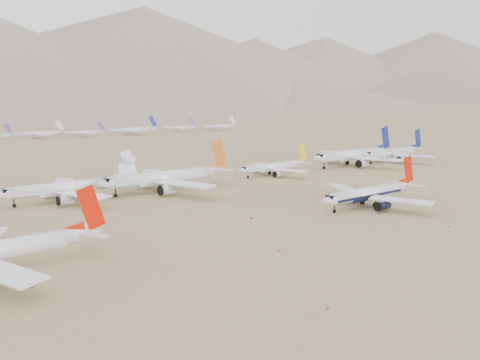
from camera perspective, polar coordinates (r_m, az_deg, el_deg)
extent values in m
plane|color=#856C4D|center=(158.17, 13.44, -4.00)|extent=(7000.00, 7000.00, 0.00)
cylinder|color=silver|center=(168.60, 15.20, -1.57)|extent=(34.29, 4.05, 4.05)
cube|color=black|center=(168.70, 15.19, -1.74)|extent=(33.61, 4.11, 0.91)
sphere|color=silver|center=(155.83, 11.23, -2.36)|extent=(4.05, 4.05, 4.05)
cube|color=black|center=(155.16, 11.09, -1.99)|extent=(2.84, 2.63, 1.01)
cone|color=silver|center=(185.31, 19.33, -0.65)|extent=(8.57, 4.05, 4.05)
cube|color=silver|center=(163.83, 19.04, -2.37)|extent=(13.24, 20.87, 0.63)
cube|color=silver|center=(184.43, 20.64, -0.62)|extent=(5.44, 7.12, 0.24)
cylinder|color=black|center=(162.64, 17.04, -3.01)|extent=(4.76, 2.92, 2.92)
cube|color=silver|center=(178.28, 12.72, -1.06)|extent=(13.24, 20.87, 0.63)
cube|color=silver|center=(188.78, 18.65, -0.26)|extent=(5.44, 7.12, 0.24)
cylinder|color=black|center=(172.97, 12.60, -2.02)|extent=(4.76, 2.92, 2.92)
cube|color=#C21101|center=(186.29, 19.86, 1.22)|extent=(6.50, 0.32, 10.71)
cylinder|color=black|center=(157.48, 11.43, -3.75)|extent=(1.22, 0.51, 1.22)
cylinder|color=black|center=(168.80, 16.19, -2.93)|extent=(1.70, 1.01, 1.70)
cylinder|color=black|center=(172.22, 14.71, -2.60)|extent=(1.70, 1.01, 1.70)
cone|color=silver|center=(119.40, -18.70, -6.28)|extent=(9.02, 4.33, 4.33)
cube|color=silver|center=(103.90, -26.95, -9.97)|extent=(13.94, 21.96, 0.67)
cube|color=silver|center=(115.94, -17.26, -6.41)|extent=(5.73, 7.49, 0.26)
cube|color=silver|center=(123.58, -18.52, -5.45)|extent=(5.73, 7.49, 0.26)
cube|color=#C21101|center=(118.56, -17.72, -3.22)|extent=(6.84, 0.35, 11.27)
cylinder|color=silver|center=(264.38, 13.32, 3.01)|extent=(43.68, 5.29, 5.29)
cube|color=silver|center=(264.46, 13.32, 2.87)|extent=(42.80, 5.37, 1.19)
sphere|color=silver|center=(248.33, 10.02, 2.68)|extent=(5.29, 5.29, 5.29)
cube|color=black|center=(247.58, 9.91, 3.00)|extent=(3.71, 3.44, 1.32)
cone|color=silver|center=(285.24, 16.88, 3.44)|extent=(10.92, 5.29, 5.29)
cube|color=silver|center=(257.48, 16.40, 2.47)|extent=(16.87, 26.58, 0.82)
cube|color=silver|center=(283.88, 17.95, 3.48)|extent=(6.93, 9.06, 0.32)
cylinder|color=silver|center=(256.10, 14.76, 1.97)|extent=(6.07, 3.81, 3.81)
cube|color=silver|center=(277.13, 11.36, 3.21)|extent=(16.87, 26.58, 0.82)
cube|color=silver|center=(289.88, 16.35, 3.70)|extent=(6.93, 9.06, 0.32)
cylinder|color=silver|center=(270.11, 11.22, 2.53)|extent=(6.07, 3.81, 3.81)
cube|color=navy|center=(286.92, 17.32, 4.97)|extent=(8.28, 0.42, 13.64)
cylinder|color=black|center=(250.01, 10.20, 1.50)|extent=(1.59, 0.66, 1.59)
cylinder|color=black|center=(264.04, 14.14, 1.88)|extent=(2.22, 1.32, 2.22)
cylinder|color=black|center=(268.79, 12.93, 2.07)|extent=(2.22, 1.32, 2.22)
cylinder|color=silver|center=(226.84, 3.81, 1.62)|extent=(29.90, 3.63, 3.63)
cube|color=silver|center=(226.91, 3.81, 1.50)|extent=(29.31, 3.69, 0.82)
sphere|color=silver|center=(217.67, 0.78, 1.27)|extent=(3.63, 3.63, 3.63)
cube|color=black|center=(217.20, 0.67, 1.52)|extent=(2.54, 2.36, 0.91)
cone|color=silver|center=(238.95, 7.22, 2.06)|extent=(7.48, 3.63, 3.63)
cube|color=silver|center=(220.58, 6.02, 1.17)|extent=(11.55, 18.20, 0.56)
cube|color=silver|center=(237.41, 8.05, 2.10)|extent=(4.75, 6.21, 0.22)
cylinder|color=silver|center=(220.57, 4.70, 0.76)|extent=(4.15, 2.62, 2.62)
cube|color=silver|center=(236.45, 2.60, 1.82)|extent=(11.55, 18.20, 0.56)
cube|color=silver|center=(242.36, 6.91, 2.29)|extent=(4.75, 6.21, 0.22)
cylinder|color=silver|center=(231.83, 2.32, 1.25)|extent=(4.15, 2.62, 2.62)
cube|color=#E1B90B|center=(239.69, 7.61, 3.33)|extent=(5.67, 0.29, 9.34)
cylinder|color=black|center=(218.81, 0.97, 0.35)|extent=(1.09, 0.45, 1.09)
cylinder|color=black|center=(226.26, 4.45, 0.71)|extent=(1.53, 0.91, 1.53)
cylinder|color=black|center=(230.09, 3.63, 0.88)|extent=(1.53, 0.91, 1.53)
cylinder|color=silver|center=(190.49, -9.61, 0.32)|extent=(41.06, 5.02, 5.02)
cube|color=silver|center=(190.60, -9.60, 0.13)|extent=(40.24, 5.09, 1.13)
sphere|color=silver|center=(182.47, -15.38, -0.34)|extent=(5.02, 5.02, 5.02)
cube|color=black|center=(181.98, -15.62, 0.06)|extent=(3.51, 3.26, 1.25)
cone|color=silver|center=(202.79, -3.18, 1.16)|extent=(10.27, 5.02, 5.02)
cube|color=silver|center=(179.49, -6.62, -0.50)|extent=(15.86, 24.99, 0.77)
cube|color=silver|center=(199.87, -1.97, 1.21)|extent=(6.52, 8.52, 0.30)
cylinder|color=silver|center=(181.12, -8.78, -1.18)|extent=(5.70, 3.61, 3.61)
cube|color=silver|center=(204.86, -10.62, 0.73)|extent=(15.86, 24.99, 0.77)
cube|color=silver|center=(207.71, -3.43, 1.54)|extent=(6.52, 8.52, 0.30)
cylinder|color=silver|center=(199.14, -11.47, -0.23)|extent=(5.70, 3.61, 3.61)
cube|color=#BF5A15|center=(203.34, -2.53, 3.21)|extent=(7.78, 0.40, 12.82)
cylinder|color=black|center=(183.86, -14.94, -1.84)|extent=(1.51, 0.63, 1.51)
cylinder|color=black|center=(189.03, -8.62, -1.18)|extent=(2.11, 1.25, 2.11)
cylinder|color=black|center=(195.19, -9.58, -0.85)|extent=(2.11, 1.25, 2.11)
cylinder|color=silver|center=(182.45, -20.62, -0.87)|extent=(36.61, 4.38, 4.38)
cube|color=silver|center=(182.55, -20.61, -1.04)|extent=(35.88, 4.45, 0.99)
sphere|color=silver|center=(178.65, -26.27, -1.50)|extent=(4.38, 4.38, 4.38)
cube|color=black|center=(178.33, -26.51, -1.15)|extent=(3.07, 2.85, 1.10)
cone|color=silver|center=(189.43, -14.03, -0.02)|extent=(9.15, 4.38, 4.38)
cube|color=silver|center=(171.22, -18.53, -1.70)|extent=(14.14, 22.28, 0.68)
cube|color=silver|center=(186.16, -13.04, 0.01)|extent=(5.81, 7.60, 0.26)
cylinder|color=silver|center=(173.91, -20.40, -2.30)|extent=(5.08, 3.16, 3.16)
cube|color=silver|center=(195.54, -20.83, -0.40)|extent=(14.14, 22.28, 0.68)
cube|color=silver|center=(193.85, -14.02, 0.37)|extent=(5.81, 7.60, 0.26)
cylinder|color=silver|center=(191.05, -21.88, -1.32)|extent=(5.08, 3.16, 3.16)
cube|color=silver|center=(189.39, -13.40, 1.94)|extent=(6.94, 0.35, 11.43)
cylinder|color=silver|center=(189.29, -13.35, 2.37)|extent=(4.58, 2.84, 2.84)
cylinder|color=black|center=(179.69, -25.82, -2.84)|extent=(1.32, 0.55, 1.32)
cylinder|color=black|center=(180.74, -19.81, -2.25)|extent=(1.84, 1.10, 1.84)
cylinder|color=black|center=(186.53, -20.34, -1.91)|extent=(1.84, 1.10, 1.84)
cylinder|color=silver|center=(288.07, 17.92, 3.20)|extent=(38.08, 4.60, 4.60)
cube|color=silver|center=(288.14, 17.91, 3.09)|extent=(37.32, 4.67, 1.03)
sphere|color=silver|center=(273.00, 15.55, 2.96)|extent=(4.60, 4.60, 4.60)
cube|color=black|center=(272.31, 15.47, 3.22)|extent=(3.22, 2.99, 1.15)
cone|color=silver|center=(307.28, 20.52, 3.53)|extent=(9.52, 4.60, 4.60)
cube|color=silver|center=(282.99, 20.45, 2.77)|extent=(14.71, 23.17, 0.71)
cube|color=silver|center=(306.39, 21.41, 3.56)|extent=(6.04, 7.90, 0.28)
cylinder|color=silver|center=(281.31, 19.17, 2.38)|extent=(5.29, 3.31, 3.31)
cube|color=silver|center=(298.49, 16.17, 3.37)|extent=(14.71, 23.17, 0.71)
cube|color=silver|center=(311.17, 20.05, 3.74)|extent=(6.04, 7.90, 0.28)
cylinder|color=silver|center=(292.33, 16.16, 2.82)|extent=(5.29, 3.31, 3.31)
cube|color=navy|center=(308.86, 20.87, 4.77)|extent=(7.22, 0.37, 11.89)
cylinder|color=black|center=(274.49, 15.66, 2.03)|extent=(1.38, 0.57, 1.38)
cylinder|color=black|center=(288.02, 18.57, 2.30)|extent=(1.93, 1.15, 1.93)
cylinder|color=black|center=(291.75, 17.55, 2.45)|extent=(1.93, 1.15, 1.93)
cube|color=#683689|center=(452.11, -26.45, 5.69)|extent=(7.54, 0.37, 9.49)
cylinder|color=silver|center=(460.41, -23.37, 5.21)|extent=(39.74, 3.93, 3.93)
cube|color=silver|center=(464.43, -21.17, 6.22)|extent=(7.91, 0.39, 9.97)
cube|color=silver|center=(450.45, -23.07, 5.06)|extent=(10.47, 18.29, 0.39)
cube|color=silver|center=(470.46, -23.65, 5.21)|extent=(10.47, 18.29, 0.39)
cylinder|color=silver|center=(462.68, -18.45, 5.51)|extent=(34.32, 3.39, 3.39)
cube|color=#683689|center=(467.42, -16.59, 6.36)|extent=(6.84, 0.34, 8.61)
cube|color=silver|center=(454.28, -18.10, 5.39)|extent=(9.04, 15.80, 0.34)
cube|color=silver|center=(471.17, -18.77, 5.51)|extent=(9.04, 15.80, 0.34)
cylinder|color=silver|center=(477.06, -12.98, 5.98)|extent=(47.37, 4.68, 4.68)
cube|color=navy|center=(485.73, -10.59, 7.07)|extent=(9.43, 0.47, 11.88)
cube|color=silver|center=(465.89, -12.38, 5.82)|extent=(12.48, 21.81, 0.47)
cube|color=silver|center=(488.39, -13.55, 5.97)|extent=(12.48, 21.81, 0.47)
cylinder|color=silver|center=(509.92, -7.50, 6.35)|extent=(36.62, 3.62, 3.62)
cube|color=#683689|center=(517.99, -5.83, 7.12)|extent=(7.29, 0.36, 9.19)
cube|color=silver|center=(501.67, -6.98, 6.24)|extent=(9.65, 16.86, 0.36)
cube|color=silver|center=(518.28, -8.01, 6.34)|extent=(9.65, 16.86, 0.36)
cylinder|color=silver|center=(525.69, -2.61, 6.56)|extent=(39.85, 3.94, 3.94)
cube|color=silver|center=(535.85, -0.93, 7.35)|extent=(7.94, 0.39, 9.99)
cube|color=silver|center=(517.17, -1.97, 6.44)|extent=(10.50, 18.34, 0.39)
cube|color=silver|center=(534.34, -3.22, 6.55)|extent=(10.50, 18.34, 0.39)
cone|color=slate|center=(1612.63, -25.24, 12.21)|extent=(1824.00, 1824.00, 240.00)
cone|color=slate|center=(1945.53, -11.44, 14.54)|extent=(2356.00, 2356.00, 380.00)
cone|color=slate|center=(2152.50, 1.81, 13.10)|extent=(1682.00, 1682.00, 290.00)
cone|color=slate|center=(2667.12, 10.27, 13.04)|extent=(2380.00, 2380.00, 350.00)
cone|color=slate|center=(3092.64, 22.46, 12.59)|extent=(2460.00, 2460.00, 410.00)
cone|color=slate|center=(1228.84, -23.90, 10.88)|extent=(1260.00, 1260.00, 140.00)
cone|color=slate|center=(1638.93, 7.08, 10.59)|extent=(900.00, 900.00, 100.00)
cone|color=slate|center=(2347.05, 23.66, 10.37)|extent=(1395.00, 1395.00, 155.00)
ellipsoid|color=brown|center=(105.64, -24.01, -11.68)|extent=(0.98, 0.98, 0.54)
ellipsoid|color=brown|center=(135.59, -20.99, -6.65)|extent=(1.12, 1.12, 0.62)
ellipsoid|color=brown|center=(89.35, 10.63, -15.07)|extent=(0.70, 0.70, 0.39)
ellipsoid|color=brown|center=(117.76, 4.81, -8.56)|extent=(0.84, 0.84, 0.46)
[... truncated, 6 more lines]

